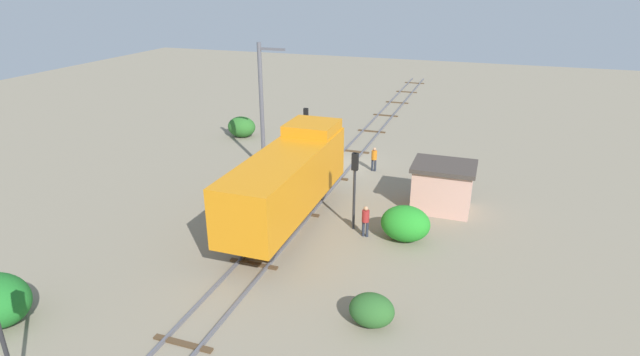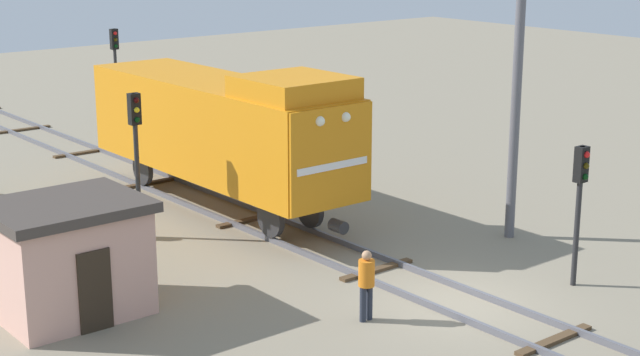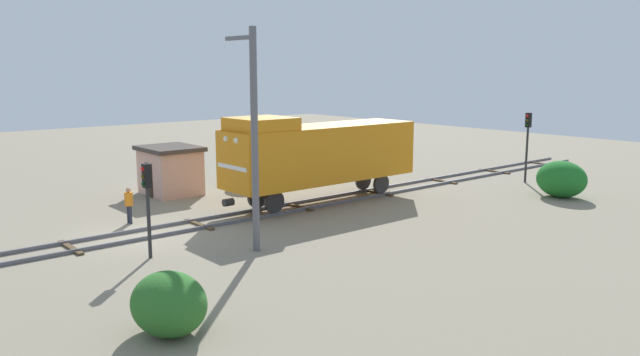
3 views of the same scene
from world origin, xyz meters
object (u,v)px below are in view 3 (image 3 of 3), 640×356
worker_near_track (129,202)px  catenary_mast (254,135)px  traffic_signal_far (528,134)px  traffic_signal_mid (271,144)px  locomotive (319,152)px  worker_by_signal (272,175)px  relay_hut (170,170)px  traffic_signal_near (147,193)px

worker_near_track → catenary_mast: 8.41m
traffic_signal_far → traffic_signal_mid: bearing=-115.6°
locomotive → worker_near_track: bearing=-104.2°
traffic_signal_mid → catenary_mast: size_ratio=0.49×
traffic_signal_far → worker_by_signal: 16.13m
locomotive → traffic_signal_far: 14.38m
traffic_signal_mid → relay_hut: size_ratio=1.21×
locomotive → relay_hut: bearing=-147.6°
catenary_mast → locomotive: bearing=123.5°
traffic_signal_far → catenary_mast: (1.34, -21.37, 1.53)m
worker_near_track → catenary_mast: catenary_mast is taller
traffic_signal_mid → traffic_signal_near: bearing=-57.6°
traffic_signal_mid → relay_hut: 6.00m
worker_by_signal → relay_hut: 5.77m
relay_hut → locomotive: bearing=32.4°
locomotive → relay_hut: (-7.50, -4.77, -1.38)m
traffic_signal_far → catenary_mast: 21.47m
traffic_signal_near → traffic_signal_mid: traffic_signal_mid is taller
locomotive → worker_near_track: locomotive is taller
traffic_signal_mid → catenary_mast: 10.87m
locomotive → traffic_signal_near: (3.20, -11.09, -0.24)m
traffic_signal_far → traffic_signal_near: bearing=-90.9°
locomotive → worker_near_track: (-2.40, -9.46, -1.78)m
traffic_signal_near → catenary_mast: size_ratio=0.42×
catenary_mast → worker_near_track: bearing=-164.7°
locomotive → traffic_signal_mid: 3.47m
locomotive → traffic_signal_near: size_ratio=3.21×
traffic_signal_near → worker_by_signal: traffic_signal_near is taller
traffic_signal_near → traffic_signal_mid: bearing=122.4°
traffic_signal_near → traffic_signal_mid: size_ratio=0.85×
traffic_signal_far → relay_hut: (-11.10, -18.68, -1.65)m
catenary_mast → relay_hut: catenary_mast is taller
traffic_signal_near → traffic_signal_mid: (-6.60, 10.41, 0.42)m
traffic_signal_mid → worker_near_track: traffic_signal_mid is taller
worker_by_signal → traffic_signal_mid: bearing=-9.6°
traffic_signal_mid → traffic_signal_far: (7.00, 14.59, 0.09)m
worker_near_track → relay_hut: bearing=66.6°
worker_by_signal → relay_hut: (-3.30, -4.72, 0.40)m
traffic_signal_far → relay_hut: 21.79m
locomotive → worker_near_track: 9.92m
traffic_signal_mid → worker_near_track: size_ratio=2.50×
traffic_signal_far → catenary_mast: bearing=-86.4°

